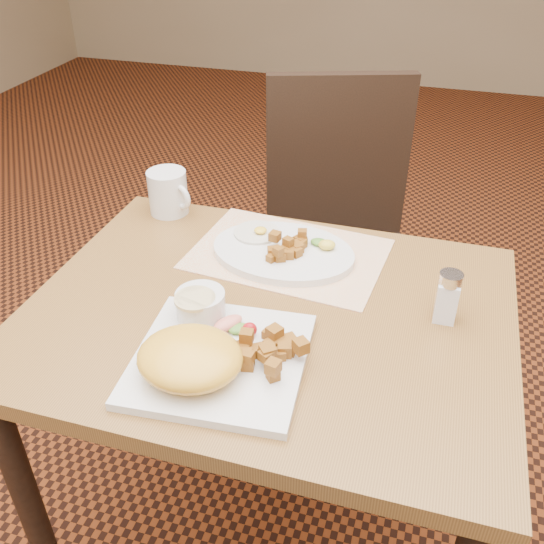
{
  "coord_description": "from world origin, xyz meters",
  "views": [
    {
      "loc": [
        0.26,
        -0.86,
        1.44
      ],
      "look_at": [
        0.0,
        0.02,
        0.82
      ],
      "focal_mm": 40.0,
      "sensor_mm": 36.0,
      "label": 1
    }
  ],
  "objects_px": {
    "coffee_mug": "(169,192)",
    "plate_square": "(220,359)",
    "table": "(268,353)",
    "chair_far": "(339,231)",
    "plate_oval": "(283,252)",
    "salt_shaker": "(447,296)"
  },
  "relations": [
    {
      "from": "plate_oval",
      "to": "salt_shaker",
      "type": "height_order",
      "value": "salt_shaker"
    },
    {
      "from": "salt_shaker",
      "to": "coffee_mug",
      "type": "bearing_deg",
      "value": 160.13
    },
    {
      "from": "table",
      "to": "plate_oval",
      "type": "height_order",
      "value": "plate_oval"
    },
    {
      "from": "salt_shaker",
      "to": "coffee_mug",
      "type": "relative_size",
      "value": 0.85
    },
    {
      "from": "salt_shaker",
      "to": "plate_square",
      "type": "bearing_deg",
      "value": -147.0
    },
    {
      "from": "plate_oval",
      "to": "salt_shaker",
      "type": "distance_m",
      "value": 0.36
    },
    {
      "from": "salt_shaker",
      "to": "table",
      "type": "bearing_deg",
      "value": -168.75
    },
    {
      "from": "chair_far",
      "to": "plate_oval",
      "type": "bearing_deg",
      "value": 67.76
    },
    {
      "from": "table",
      "to": "chair_far",
      "type": "bearing_deg",
      "value": 89.05
    },
    {
      "from": "chair_far",
      "to": "coffee_mug",
      "type": "bearing_deg",
      "value": 29.68
    },
    {
      "from": "plate_square",
      "to": "coffee_mug",
      "type": "bearing_deg",
      "value": 123.05
    },
    {
      "from": "salt_shaker",
      "to": "chair_far",
      "type": "bearing_deg",
      "value": 116.24
    },
    {
      "from": "table",
      "to": "plate_square",
      "type": "distance_m",
      "value": 0.2
    },
    {
      "from": "coffee_mug",
      "to": "plate_square",
      "type": "bearing_deg",
      "value": -56.95
    },
    {
      "from": "plate_square",
      "to": "plate_oval",
      "type": "height_order",
      "value": "plate_oval"
    },
    {
      "from": "plate_square",
      "to": "plate_oval",
      "type": "xyz_separation_m",
      "value": [
        0.01,
        0.35,
        0.0
      ]
    },
    {
      "from": "chair_far",
      "to": "plate_square",
      "type": "height_order",
      "value": "chair_far"
    },
    {
      "from": "plate_square",
      "to": "salt_shaker",
      "type": "bearing_deg",
      "value": 33.0
    },
    {
      "from": "table",
      "to": "plate_square",
      "type": "xyz_separation_m",
      "value": [
        -0.03,
        -0.16,
        0.12
      ]
    },
    {
      "from": "chair_far",
      "to": "plate_square",
      "type": "xyz_separation_m",
      "value": [
        -0.04,
        -0.85,
        0.22
      ]
    },
    {
      "from": "table",
      "to": "chair_far",
      "type": "relative_size",
      "value": 0.93
    },
    {
      "from": "salt_shaker",
      "to": "coffee_mug",
      "type": "height_order",
      "value": "coffee_mug"
    }
  ]
}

